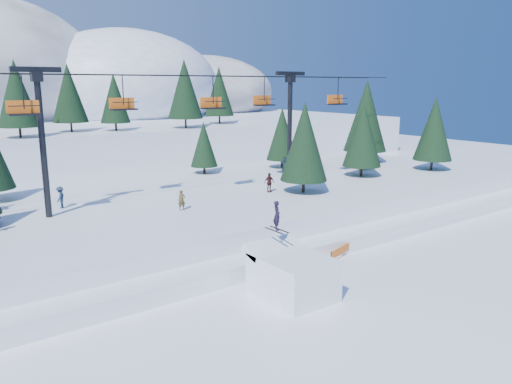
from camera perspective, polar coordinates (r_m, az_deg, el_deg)
ground at (r=27.55m, az=7.10°, el=-12.88°), size 160.00×160.00×0.00m
mid_shelf at (r=41.27m, az=-10.24°, el=-2.56°), size 70.00×22.00×2.50m
berm at (r=33.14m, az=-2.46°, el=-7.35°), size 70.00×6.00×1.10m
jump_kicker at (r=28.24m, az=4.08°, el=-9.36°), size 3.44×4.69×5.19m
chairlift at (r=40.75m, az=-8.69°, el=8.82°), size 46.00×3.21×10.28m
conifer_stand at (r=42.38m, az=-7.26°, el=5.70°), size 63.68×16.58×9.66m
distant_skiers at (r=39.34m, az=-14.20°, el=-0.38°), size 30.92×9.03×1.70m
banner_near at (r=34.63m, az=9.66°, el=-6.66°), size 2.73×0.90×0.90m
banner_far at (r=38.12m, az=13.47°, el=-5.06°), size 2.86×0.20×0.90m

